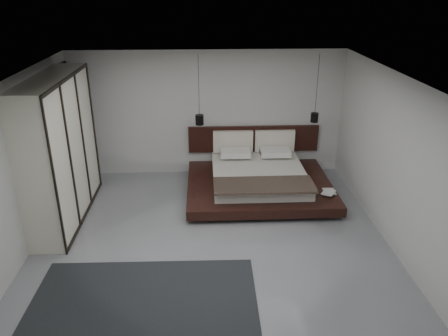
{
  "coord_description": "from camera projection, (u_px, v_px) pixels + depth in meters",
  "views": [
    {
      "loc": [
        -0.09,
        -6.42,
        4.12
      ],
      "look_at": [
        0.27,
        1.2,
        0.85
      ],
      "focal_mm": 35.0,
      "sensor_mm": 36.0,
      "label": 1
    }
  ],
  "objects": [
    {
      "name": "wall_front",
      "position": [
        217.0,
        287.0,
        4.22
      ],
      "size": [
        6.0,
        0.0,
        6.0
      ],
      "primitive_type": "plane",
      "rotation": [
        -1.57,
        0.0,
        0.0
      ],
      "color": "beige",
      "rests_on": "floor"
    },
    {
      "name": "pendant_left",
      "position": [
        200.0,
        120.0,
        9.13
      ],
      "size": [
        0.17,
        0.17,
        1.46
      ],
      "color": "black",
      "rests_on": "ceiling"
    },
    {
      "name": "book_lower",
      "position": [
        324.0,
        192.0,
        8.63
      ],
      "size": [
        0.24,
        0.31,
        0.03
      ],
      "primitive_type": "imported",
      "rotation": [
        0.0,
        0.0,
        -0.05
      ],
      "color": "#99724C",
      "rests_on": "bed"
    },
    {
      "name": "wardrobe",
      "position": [
        60.0,
        150.0,
        7.84
      ],
      "size": [
        0.63,
        2.69,
        2.64
      ],
      "color": "white",
      "rests_on": "floor"
    },
    {
      "name": "floor",
      "position": [
        212.0,
        241.0,
        7.52
      ],
      "size": [
        6.0,
        6.0,
        0.0
      ],
      "primitive_type": "plane",
      "color": "gray",
      "rests_on": "ground"
    },
    {
      "name": "rug",
      "position": [
        142.0,
        311.0,
        5.92
      ],
      "size": [
        3.19,
        2.3,
        0.01
      ],
      "primitive_type": "cube",
      "rotation": [
        0.0,
        0.0,
        -0.02
      ],
      "color": "black",
      "rests_on": "floor"
    },
    {
      "name": "ceiling",
      "position": [
        210.0,
        79.0,
        6.42
      ],
      "size": [
        6.0,
        6.0,
        0.0
      ],
      "primitive_type": "plane",
      "rotation": [
        3.14,
        0.0,
        0.0
      ],
      "color": "white",
      "rests_on": "wall_back"
    },
    {
      "name": "bed",
      "position": [
        258.0,
        178.0,
        9.19
      ],
      "size": [
        2.96,
        2.47,
        1.11
      ],
      "color": "black",
      "rests_on": "floor"
    },
    {
      "name": "wall_right",
      "position": [
        395.0,
        163.0,
        7.1
      ],
      "size": [
        0.0,
        6.0,
        6.0
      ],
      "primitive_type": "plane",
      "rotation": [
        1.57,
        0.0,
        -1.57
      ],
      "color": "beige",
      "rests_on": "floor"
    },
    {
      "name": "wall_left",
      "position": [
        20.0,
        170.0,
        6.84
      ],
      "size": [
        0.0,
        6.0,
        6.0
      ],
      "primitive_type": "plane",
      "rotation": [
        1.57,
        0.0,
        1.57
      ],
      "color": "beige",
      "rests_on": "floor"
    },
    {
      "name": "pendant_right",
      "position": [
        314.0,
        117.0,
        9.23
      ],
      "size": [
        0.16,
        0.16,
        1.43
      ],
      "color": "black",
      "rests_on": "ceiling"
    },
    {
      "name": "lattice_screen",
      "position": [
        68.0,
        128.0,
        9.13
      ],
      "size": [
        0.05,
        0.9,
        2.6
      ],
      "primitive_type": "cube",
      "color": "black",
      "rests_on": "floor"
    },
    {
      "name": "book_upper",
      "position": [
        323.0,
        191.0,
        8.59
      ],
      "size": [
        0.35,
        0.38,
        0.02
      ],
      "primitive_type": "imported",
      "rotation": [
        0.0,
        0.0,
        -0.56
      ],
      "color": "#99724C",
      "rests_on": "book_lower"
    },
    {
      "name": "wall_back",
      "position": [
        208.0,
        114.0,
        9.72
      ],
      "size": [
        6.0,
        0.0,
        6.0
      ],
      "primitive_type": "plane",
      "rotation": [
        1.57,
        0.0,
        0.0
      ],
      "color": "beige",
      "rests_on": "floor"
    }
  ]
}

